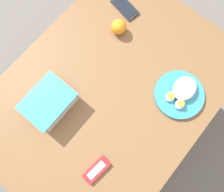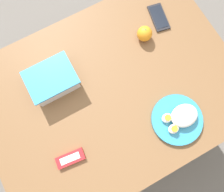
{
  "view_description": "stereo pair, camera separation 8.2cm",
  "coord_description": "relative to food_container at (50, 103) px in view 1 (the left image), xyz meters",
  "views": [
    {
      "loc": [
        -0.18,
        -0.17,
        1.66
      ],
      "look_at": [
        -0.01,
        -0.03,
        0.73
      ],
      "focal_mm": 35.0,
      "sensor_mm": 36.0,
      "label": 1
    },
    {
      "loc": [
        -0.12,
        -0.22,
        1.66
      ],
      "look_at": [
        -0.01,
        -0.03,
        0.73
      ],
      "focal_mm": 35.0,
      "sensor_mm": 36.0,
      "label": 2
    }
  ],
  "objects": [
    {
      "name": "ground_plane",
      "position": [
        0.21,
        -0.15,
        -0.74
      ],
      "size": [
        10.0,
        10.0,
        0.0
      ],
      "primitive_type": "plane",
      "color": "#66605B"
    },
    {
      "name": "orange_fruit",
      "position": [
        0.47,
        0.0,
        -0.0
      ],
      "size": [
        0.07,
        0.07,
        0.07
      ],
      "color": "orange",
      "rests_on": "table"
    },
    {
      "name": "candy_bar",
      "position": [
        -0.08,
        -0.33,
        -0.03
      ],
      "size": [
        0.12,
        0.06,
        0.02
      ],
      "color": "red",
      "rests_on": "table"
    },
    {
      "name": "rice_plate",
      "position": [
        0.4,
        -0.41,
        -0.02
      ],
      "size": [
        0.22,
        0.22,
        0.06
      ],
      "color": "teal",
      "rests_on": "table"
    },
    {
      "name": "table",
      "position": [
        0.21,
        -0.15,
        -0.11
      ],
      "size": [
        1.18,
        0.87,
        0.7
      ],
      "color": "brown",
      "rests_on": "ground_plane"
    },
    {
      "name": "food_container",
      "position": [
        0.0,
        0.0,
        0.0
      ],
      "size": [
        0.21,
        0.16,
        0.09
      ],
      "color": "white",
      "rests_on": "table"
    },
    {
      "name": "cell_phone",
      "position": [
        0.59,
        0.06,
        -0.03
      ],
      "size": [
        0.1,
        0.16,
        0.01
      ],
      "color": "#232328",
      "rests_on": "table"
    }
  ]
}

